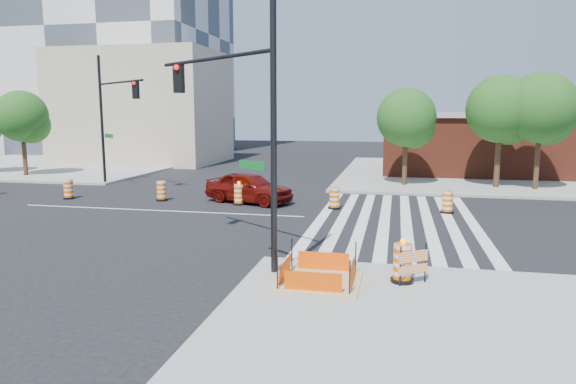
# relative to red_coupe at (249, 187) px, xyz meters

# --- Properties ---
(ground) EXTENTS (120.00, 120.00, 0.00)m
(ground) POSITION_rel_red_coupe_xyz_m (-3.59, -2.97, -0.79)
(ground) COLOR black
(ground) RESTS_ON ground
(sidewalk_ne) EXTENTS (22.00, 22.00, 0.15)m
(sidewalk_ne) POSITION_rel_red_coupe_xyz_m (14.41, 15.03, -0.71)
(sidewalk_ne) COLOR gray
(sidewalk_ne) RESTS_ON ground
(sidewalk_nw) EXTENTS (22.00, 22.00, 0.15)m
(sidewalk_nw) POSITION_rel_red_coupe_xyz_m (-21.59, 15.03, -0.71)
(sidewalk_nw) COLOR gray
(sidewalk_nw) RESTS_ON ground
(crosswalk_east) EXTENTS (6.75, 13.50, 0.01)m
(crosswalk_east) POSITION_rel_red_coupe_xyz_m (7.36, -2.97, -0.78)
(crosswalk_east) COLOR silver
(crosswalk_east) RESTS_ON ground
(lane_centerline) EXTENTS (14.00, 0.12, 0.01)m
(lane_centerline) POSITION_rel_red_coupe_xyz_m (-3.59, -2.97, -0.78)
(lane_centerline) COLOR silver
(lane_centerline) RESTS_ON ground
(excavation_pit) EXTENTS (2.20, 2.20, 0.90)m
(excavation_pit) POSITION_rel_red_coupe_xyz_m (5.41, -11.97, -0.57)
(excavation_pit) COLOR tan
(excavation_pit) RESTS_ON ground
(brick_storefront) EXTENTS (16.50, 8.50, 4.60)m
(brick_storefront) POSITION_rel_red_coupe_xyz_m (14.41, 15.03, 1.53)
(brick_storefront) COLOR maroon
(brick_storefront) RESTS_ON ground
(beige_midrise) EXTENTS (14.00, 10.00, 10.00)m
(beige_midrise) POSITION_rel_red_coupe_xyz_m (-15.59, 19.03, 4.21)
(beige_midrise) COLOR #BDAE90
(beige_midrise) RESTS_ON ground
(red_coupe) EXTENTS (4.99, 3.26, 1.58)m
(red_coupe) POSITION_rel_red_coupe_xyz_m (0.00, 0.00, 0.00)
(red_coupe) COLOR #5A0C07
(red_coupe) RESTS_ON ground
(signal_pole_se) EXTENTS (4.81, 3.62, 7.79)m
(signal_pole_se) POSITION_rel_red_coupe_xyz_m (2.76, -10.41, 3.99)
(signal_pole_se) COLOR black
(signal_pole_se) RESTS_ON ground
(signal_pole_nw) EXTENTS (4.90, 3.69, 7.93)m
(signal_pole_nw) POSITION_rel_red_coupe_xyz_m (-9.66, 3.67, 4.08)
(signal_pole_nw) COLOR black
(signal_pole_nw) RESTS_ON ground
(pit_drum) EXTENTS (0.60, 0.60, 1.19)m
(pit_drum) POSITION_rel_red_coupe_xyz_m (7.57, -11.55, -0.15)
(pit_drum) COLOR black
(pit_drum) RESTS_ON ground
(barricade) EXTENTS (0.75, 0.56, 1.05)m
(barricade) POSITION_rel_red_coupe_xyz_m (7.83, -11.67, -0.06)
(barricade) COLOR #FB6505
(barricade) RESTS_ON ground
(tree_north_b) EXTENTS (3.59, 3.59, 6.10)m
(tree_north_b) POSITION_rel_red_coupe_xyz_m (-18.46, 6.80, 3.30)
(tree_north_b) COLOR #382314
(tree_north_b) RESTS_ON ground
(tree_north_c) EXTENTS (3.55, 3.55, 6.03)m
(tree_north_c) POSITION_rel_red_coupe_xyz_m (7.87, 7.34, 3.26)
(tree_north_c) COLOR #382314
(tree_north_c) RESTS_ON ground
(tree_north_d) EXTENTS (3.97, 3.97, 6.74)m
(tree_north_d) POSITION_rel_red_coupe_xyz_m (13.26, 7.55, 3.73)
(tree_north_d) COLOR #382314
(tree_north_d) RESTS_ON ground
(tree_north_e) EXTENTS (4.02, 4.02, 6.84)m
(tree_north_e) POSITION_rel_red_coupe_xyz_m (15.32, 7.06, 3.80)
(tree_north_e) COLOR #382314
(tree_north_e) RESTS_ON ground
(median_drum_1) EXTENTS (0.60, 0.60, 1.02)m
(median_drum_1) POSITION_rel_red_coupe_xyz_m (-9.74, -0.88, -0.31)
(median_drum_1) COLOR black
(median_drum_1) RESTS_ON ground
(median_drum_2) EXTENTS (0.60, 0.60, 1.02)m
(median_drum_2) POSITION_rel_red_coupe_xyz_m (-4.63, -0.38, -0.31)
(median_drum_2) COLOR black
(median_drum_2) RESTS_ON ground
(median_drum_3) EXTENTS (0.60, 0.60, 1.18)m
(median_drum_3) POSITION_rel_red_coupe_xyz_m (-0.31, -0.68, -0.30)
(median_drum_3) COLOR black
(median_drum_3) RESTS_ON ground
(median_drum_4) EXTENTS (0.60, 0.60, 1.02)m
(median_drum_4) POSITION_rel_red_coupe_xyz_m (4.48, -0.82, -0.31)
(median_drum_4) COLOR black
(median_drum_4) RESTS_ON ground
(median_drum_5) EXTENTS (0.60, 0.60, 1.02)m
(median_drum_5) POSITION_rel_red_coupe_xyz_m (9.66, -0.80, -0.31)
(median_drum_5) COLOR black
(median_drum_5) RESTS_ON ground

